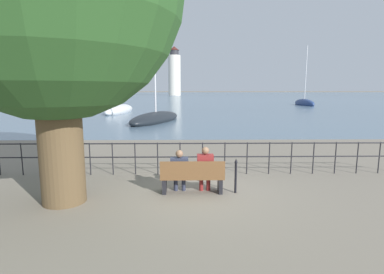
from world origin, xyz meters
name	(u,v)px	position (x,y,z in m)	size (l,w,h in m)	color
ground_plane	(192,192)	(0.00, 0.00, 0.00)	(1000.00, 1000.00, 0.00)	gray
harbor_water	(187,95)	(0.00, 158.49, 0.00)	(600.00, 300.00, 0.01)	slate
park_bench	(192,178)	(0.00, -0.06, 0.43)	(1.69, 0.45, 0.90)	brown
seated_person_left	(179,169)	(-0.34, 0.01, 0.64)	(0.47, 0.35, 1.17)	#2D3347
seated_person_right	(205,168)	(0.34, 0.01, 0.68)	(0.43, 0.35, 1.24)	maroon
promenade_railing	(191,153)	(0.00, 1.74, 0.69)	(13.81, 0.04, 1.05)	black
closed_umbrella	(236,174)	(1.15, -0.05, 0.52)	(0.09, 0.09, 0.94)	black
sailboat_0	(156,118)	(-2.82, 18.17, 0.29)	(4.94, 9.03, 12.17)	black
sailboat_2	(119,110)	(-8.13, 28.04, 0.32)	(2.73, 9.01, 9.97)	white
sailboat_3	(304,103)	(20.39, 44.35, 0.37)	(2.08, 6.81, 10.66)	navy
harbor_lighthouse	(174,73)	(-5.86, 137.66, 10.61)	(5.87, 5.87, 22.82)	silver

